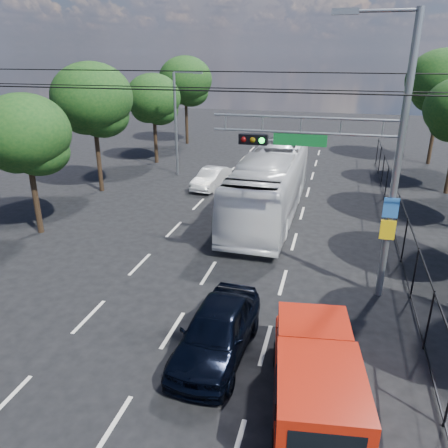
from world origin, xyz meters
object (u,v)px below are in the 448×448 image
(white_bus, at_px, (270,185))
(white_van, at_px, (212,178))
(red_pickup, at_px, (315,378))
(navy_hatchback, at_px, (217,331))
(signal_mast, at_px, (360,151))

(white_bus, height_order, white_van, white_bus)
(white_van, bearing_deg, red_pickup, -58.46)
(navy_hatchback, bearing_deg, red_pickup, -26.15)
(signal_mast, height_order, white_bus, signal_mast)
(navy_hatchback, height_order, white_bus, white_bus)
(white_bus, relative_size, white_van, 3.11)
(signal_mast, height_order, white_van, signal_mast)
(red_pickup, xyz_separation_m, navy_hatchback, (-2.88, 1.57, -0.27))
(navy_hatchback, relative_size, white_van, 1.18)
(white_van, bearing_deg, navy_hatchback, -65.31)
(signal_mast, distance_m, navy_hatchback, 7.44)
(red_pickup, xyz_separation_m, white_van, (-7.74, 17.72, -0.40))
(signal_mast, xyz_separation_m, navy_hatchback, (-3.61, -4.74, -4.46))
(signal_mast, height_order, navy_hatchback, signal_mast)
(white_bus, bearing_deg, red_pickup, -75.74)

